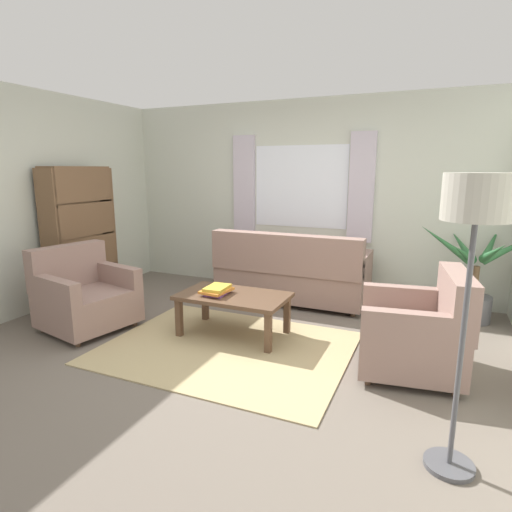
# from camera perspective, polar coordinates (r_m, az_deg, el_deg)

# --- Properties ---
(ground_plane) EXTENTS (6.24, 6.24, 0.00)m
(ground_plane) POSITION_cam_1_polar(r_m,az_deg,el_deg) (4.10, -4.03, -12.49)
(ground_plane) COLOR #6B6056
(wall_back) EXTENTS (5.32, 0.12, 2.60)m
(wall_back) POSITION_cam_1_polar(r_m,az_deg,el_deg) (5.84, 6.24, 7.98)
(wall_back) COLOR beige
(wall_back) RESTS_ON ground_plane
(wall_left) EXTENTS (0.12, 4.40, 2.60)m
(wall_left) POSITION_cam_1_polar(r_m,az_deg,el_deg) (5.53, -29.64, 6.29)
(wall_left) COLOR beige
(wall_left) RESTS_ON ground_plane
(window_with_curtains) EXTENTS (1.98, 0.07, 1.40)m
(window_with_curtains) POSITION_cam_1_polar(r_m,az_deg,el_deg) (5.75, 6.01, 9.42)
(window_with_curtains) COLOR white
(area_rug) EXTENTS (2.28, 1.77, 0.01)m
(area_rug) POSITION_cam_1_polar(r_m,az_deg,el_deg) (4.10, -4.03, -12.41)
(area_rug) COLOR tan
(area_rug) RESTS_ON ground_plane
(couch) EXTENTS (1.90, 0.82, 0.92)m
(couch) POSITION_cam_1_polar(r_m,az_deg,el_deg) (5.35, 4.79, -2.46)
(couch) COLOR gray
(couch) RESTS_ON ground_plane
(armchair_left) EXTENTS (0.97, 0.99, 0.88)m
(armchair_left) POSITION_cam_1_polar(r_m,az_deg,el_deg) (4.84, -22.51, -5.07)
(armchair_left) COLOR gray
(armchair_left) RESTS_ON ground_plane
(armchair_right) EXTENTS (0.93, 0.95, 0.88)m
(armchair_right) POSITION_cam_1_polar(r_m,az_deg,el_deg) (3.78, 21.35, -9.65)
(armchair_right) COLOR gray
(armchair_right) RESTS_ON ground_plane
(coffee_table) EXTENTS (1.10, 0.64, 0.44)m
(coffee_table) POSITION_cam_1_polar(r_m,az_deg,el_deg) (4.26, -3.12, -6.00)
(coffee_table) COLOR brown
(coffee_table) RESTS_ON ground_plane
(book_stack_on_table) EXTENTS (0.27, 0.33, 0.08)m
(book_stack_on_table) POSITION_cam_1_polar(r_m,az_deg,el_deg) (4.25, -5.38, -4.68)
(book_stack_on_table) COLOR #7F478C
(book_stack_on_table) RESTS_ON coffee_table
(potted_plant) EXTENTS (1.27, 1.17, 1.10)m
(potted_plant) POSITION_cam_1_polar(r_m,az_deg,el_deg) (5.25, 27.84, -3.06)
(potted_plant) COLOR #56565B
(potted_plant) RESTS_ON ground_plane
(bookshelf) EXTENTS (0.30, 0.94, 1.72)m
(bookshelf) POSITION_cam_1_polar(r_m,az_deg,el_deg) (5.71, -22.67, 2.92)
(bookshelf) COLOR brown
(bookshelf) RESTS_ON ground_plane
(standing_lamp) EXTENTS (0.34, 0.34, 1.67)m
(standing_lamp) POSITION_cam_1_polar(r_m,az_deg,el_deg) (2.40, 27.81, 3.67)
(standing_lamp) COLOR #4C4C51
(standing_lamp) RESTS_ON ground_plane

